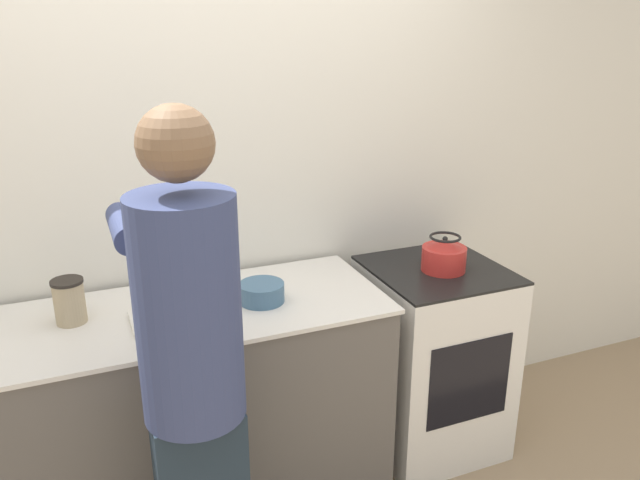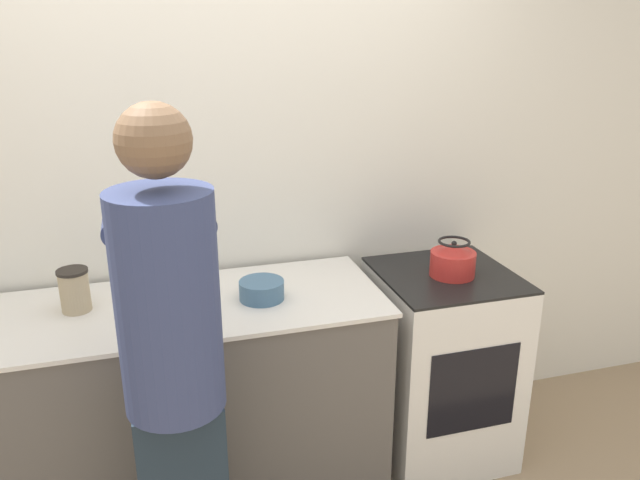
# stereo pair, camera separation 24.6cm
# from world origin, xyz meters

# --- Properties ---
(wall_back) EXTENTS (8.00, 0.05, 2.60)m
(wall_back) POSITION_xyz_m (0.00, 0.69, 1.30)
(wall_back) COLOR silver
(wall_back) RESTS_ON ground_plane
(counter) EXTENTS (1.81, 0.65, 0.92)m
(counter) POSITION_xyz_m (-0.33, 0.31, 0.46)
(counter) COLOR #5B5651
(counter) RESTS_ON ground_plane
(oven) EXTENTS (0.59, 0.60, 0.92)m
(oven) POSITION_xyz_m (0.93, 0.30, 0.46)
(oven) COLOR silver
(oven) RESTS_ON ground_plane
(person) EXTENTS (0.35, 0.59, 1.78)m
(person) POSITION_xyz_m (-0.30, -0.24, 0.98)
(person) COLOR #1D2B37
(person) RESTS_ON ground_plane
(cutting_board) EXTENTS (0.33, 0.21, 0.02)m
(cutting_board) POSITION_xyz_m (-0.27, 0.25, 0.92)
(cutting_board) COLOR silver
(cutting_board) RESTS_ON counter
(knife) EXTENTS (0.21, 0.12, 0.01)m
(knife) POSITION_xyz_m (-0.28, 0.27, 0.94)
(knife) COLOR silver
(knife) RESTS_ON cutting_board
(kettle) EXTENTS (0.20, 0.20, 0.16)m
(kettle) POSITION_xyz_m (0.94, 0.27, 0.99)
(kettle) COLOR red
(kettle) RESTS_ON oven
(bowl_prep) EXTENTS (0.18, 0.18, 0.08)m
(bowl_prep) POSITION_xyz_m (0.08, 0.28, 0.95)
(bowl_prep) COLOR #426684
(bowl_prep) RESTS_ON counter
(canister_jar) EXTENTS (0.12, 0.12, 0.17)m
(canister_jar) POSITION_xyz_m (-0.63, 0.38, 1.00)
(canister_jar) COLOR tan
(canister_jar) RESTS_ON counter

